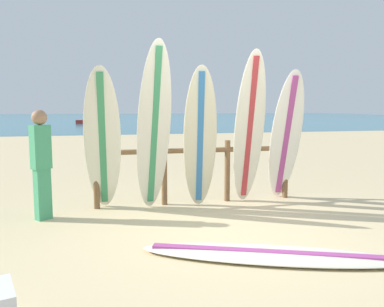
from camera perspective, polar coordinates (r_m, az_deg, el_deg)
The scene contains 11 objects.
ground_plane at distance 4.83m, azimuth 5.56°, elevation -11.73°, with size 120.00×120.00×0.00m, color #D3BC8C.
ocean_water at distance 62.36m, azimuth -12.29°, elevation 5.19°, with size 120.00×80.00×0.01m, color teal.
surfboard_rack at distance 6.20m, azimuth 0.65°, elevation -1.50°, with size 3.23×0.09×1.00m.
surfboard_leaning_far_left at distance 5.71m, azimuth -13.03°, elevation 1.77°, with size 0.56×0.87×2.10m.
surfboard_leaning_left at distance 5.66m, azimuth -5.62°, elevation 3.78°, with size 0.61×0.68×2.48m.
surfboard_leaning_center_left at distance 5.79m, azimuth 1.18°, elevation 2.20°, with size 0.58×0.62×2.14m.
surfboard_leaning_center at distance 6.05m, azimuth 8.40°, elevation 3.46°, with size 0.55×0.79×2.38m.
surfboard_leaning_center_right at distance 6.38m, azimuth 13.62°, elevation 2.27°, with size 0.64×0.97×2.10m.
surfboard_lying_on_sand at distance 4.17m, azimuth 11.54°, elevation -14.36°, with size 2.70×1.54×0.08m.
beachgoer_standing at distance 5.63m, azimuth -21.30°, elevation -0.87°, with size 0.28×0.27×1.50m.
small_boat_offshore at distance 38.69m, azimuth -14.39°, elevation 4.65°, with size 3.20×1.79×0.71m.
Camera 1 is at (-1.52, -4.32, 1.53)m, focal length 36.26 mm.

